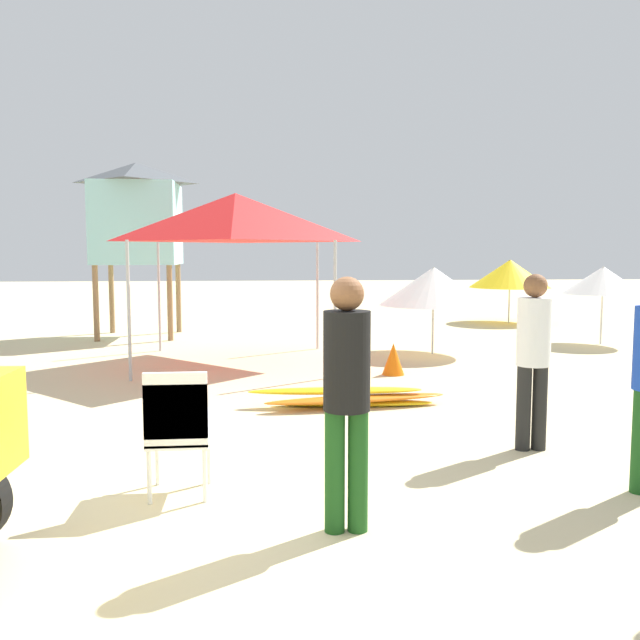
{
  "coord_description": "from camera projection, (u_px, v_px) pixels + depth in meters",
  "views": [
    {
      "loc": [
        0.73,
        -4.72,
        1.93
      ],
      "look_at": [
        1.49,
        3.69,
        1.07
      ],
      "focal_mm": 37.86,
      "sensor_mm": 36.0,
      "label": 1
    }
  ],
  "objects": [
    {
      "name": "ground",
      "position": [
        158.0,
        523.0,
        4.81
      ],
      "size": [
        80.0,
        80.0,
        0.0
      ],
      "primitive_type": "plane",
      "color": "beige"
    },
    {
      "name": "stacked_plastic_chairs",
      "position": [
        178.0,
        422.0,
        5.23
      ],
      "size": [
        0.48,
        0.48,
        1.02
      ],
      "color": "white",
      "rests_on": "ground"
    },
    {
      "name": "surfboard_pile",
      "position": [
        348.0,
        397.0,
        8.36
      ],
      "size": [
        2.5,
        0.64,
        0.24
      ],
      "color": "yellow",
      "rests_on": "ground"
    },
    {
      "name": "lifeguard_near_left",
      "position": [
        347.0,
        386.0,
        4.56
      ],
      "size": [
        0.32,
        0.32,
        1.76
      ],
      "color": "#194C19",
      "rests_on": "ground"
    },
    {
      "name": "lifeguard_near_center",
      "position": [
        533.0,
        349.0,
        6.48
      ],
      "size": [
        0.32,
        0.32,
        1.71
      ],
      "color": "black",
      "rests_on": "ground"
    },
    {
      "name": "popup_canopy",
      "position": [
        236.0,
        218.0,
        11.47
      ],
      "size": [
        3.12,
        3.12,
        2.91
      ],
      "color": "#B2B2B7",
      "rests_on": "ground"
    },
    {
      "name": "lifeguard_tower",
      "position": [
        137.0,
        213.0,
        15.05
      ],
      "size": [
        1.98,
        1.98,
        3.89
      ],
      "color": "olive",
      "rests_on": "ground"
    },
    {
      "name": "beach_umbrella_left",
      "position": [
        603.0,
        280.0,
        13.94
      ],
      "size": [
        1.63,
        1.63,
        1.62
      ],
      "color": "beige",
      "rests_on": "ground"
    },
    {
      "name": "beach_umbrella_mid",
      "position": [
        433.0,
        286.0,
        12.6
      ],
      "size": [
        2.04,
        2.04,
        1.64
      ],
      "color": "beige",
      "rests_on": "ground"
    },
    {
      "name": "beach_umbrella_far",
      "position": [
        510.0,
        274.0,
        18.2
      ],
      "size": [
        2.16,
        2.16,
        1.71
      ],
      "color": "beige",
      "rests_on": "ground"
    },
    {
      "name": "traffic_cone_near",
      "position": [
        393.0,
        359.0,
        10.55
      ],
      "size": [
        0.35,
        0.35,
        0.5
      ],
      "primitive_type": "cone",
      "color": "orange",
      "rests_on": "ground"
    }
  ]
}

